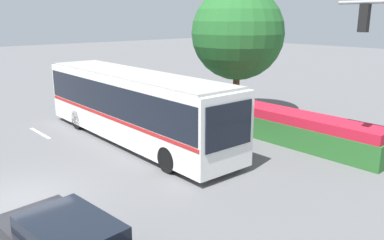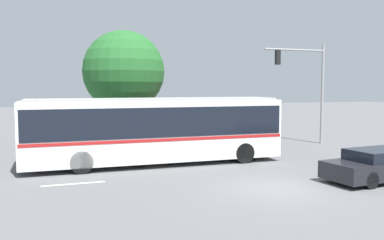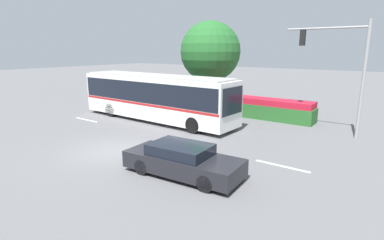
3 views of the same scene
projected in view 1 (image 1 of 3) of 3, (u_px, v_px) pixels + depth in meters
ground_plane at (20, 200)px, 12.42m from camera, size 140.00×140.00×0.00m
city_bus at (133, 102)px, 18.01m from camera, size 12.38×2.84×3.19m
flowering_hedge at (297, 129)px, 17.71m from camera, size 8.09×1.52×1.45m
street_tree_left at (238, 34)px, 21.96m from camera, size 5.19×5.19×7.31m
lane_stripe_near at (40, 133)px, 19.57m from camera, size 2.40×0.16×0.01m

